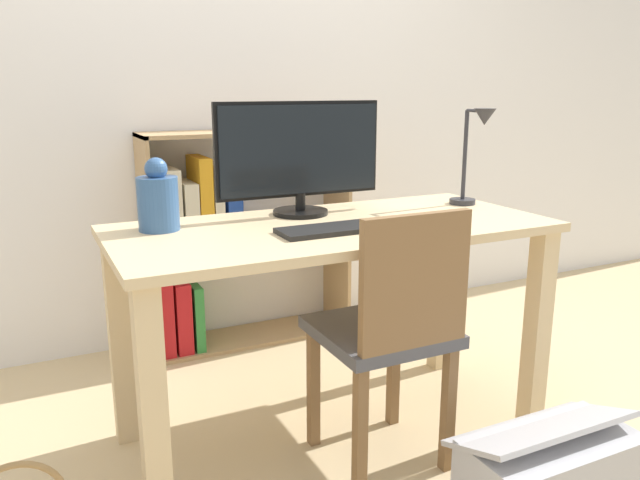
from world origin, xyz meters
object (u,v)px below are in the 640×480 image
object	(u,v)px
desk_lamp	(475,147)
keyboard	(337,229)
vase	(158,200)
storage_box	(549,475)
chair	(391,328)
monitor	(300,154)
bookshelf	(211,241)

from	to	relation	value
desk_lamp	keyboard	bearing A→B (deg)	-167.27
desk_lamp	vase	bearing A→B (deg)	174.42
desk_lamp	storage_box	world-z (taller)	desk_lamp
keyboard	vase	xyz separation A→B (m)	(-0.50, 0.26, 0.09)
keyboard	vase	world-z (taller)	vase
chair	storage_box	bearing A→B (deg)	-48.69
monitor	storage_box	world-z (taller)	monitor
bookshelf	keyboard	bearing A→B (deg)	-83.85
keyboard	desk_lamp	size ratio (longest dim) A/B	1.03
vase	bookshelf	distance (m)	0.95
vase	monitor	bearing A→B (deg)	4.09
monitor	desk_lamp	bearing A→B (deg)	-12.93
monitor	keyboard	size ratio (longest dim) A/B	1.63
keyboard	desk_lamp	xyz separation A→B (m)	(0.66, 0.15, 0.22)
keyboard	desk_lamp	distance (m)	0.71
storage_box	monitor	bearing A→B (deg)	113.53
chair	bookshelf	distance (m)	1.24
monitor	keyboard	bearing A→B (deg)	-91.46
keyboard	bookshelf	world-z (taller)	bookshelf
bookshelf	storage_box	size ratio (longest dim) A/B	1.95
keyboard	storage_box	xyz separation A→B (m)	(0.39, -0.58, -0.65)
vase	desk_lamp	size ratio (longest dim) A/B	0.63
chair	bookshelf	xyz separation A→B (m)	(-0.22, 1.22, 0.03)
vase	chair	size ratio (longest dim) A/B	0.27
vase	bookshelf	bearing A→B (deg)	63.97
storage_box	keyboard	bearing A→B (deg)	123.95
vase	chair	world-z (taller)	vase
vase	storage_box	world-z (taller)	vase
monitor	chair	bearing A→B (deg)	-77.71
storage_box	bookshelf	bearing A→B (deg)	107.13
keyboard	storage_box	bearing A→B (deg)	-56.05
desk_lamp	storage_box	distance (m)	1.16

